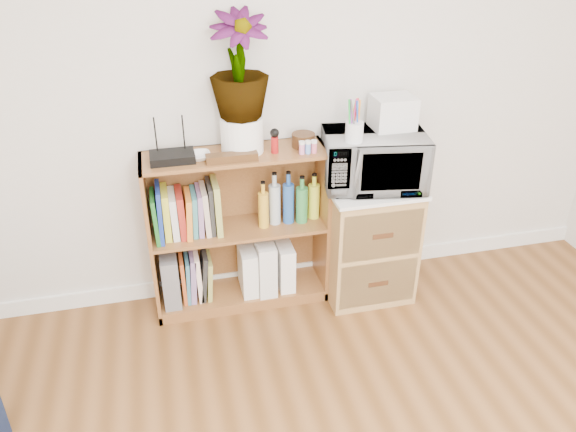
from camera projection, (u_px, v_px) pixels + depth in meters
name	position (u px, v px, depth m)	size (l,w,h in m)	color
skirting_board	(292.00, 270.00, 3.58)	(4.00, 0.02, 0.10)	white
bookshelf	(239.00, 231.00, 3.19)	(1.00, 0.30, 0.95)	brown
wicker_unit	(366.00, 240.00, 3.34)	(0.50, 0.45, 0.70)	#9E7542
microwave	(374.00, 160.00, 3.07)	(0.55, 0.37, 0.30)	silver
pen_cup	(354.00, 132.00, 2.88)	(0.09, 0.09, 0.10)	silver
small_appliance	(393.00, 112.00, 3.04)	(0.22, 0.19, 0.18)	silver
router	(172.00, 157.00, 2.86)	(0.23, 0.15, 0.04)	black
white_bowl	(198.00, 156.00, 2.88)	(0.13, 0.13, 0.03)	white
plant_pot	(242.00, 134.00, 2.93)	(0.22, 0.22, 0.19)	white
potted_plant	(239.00, 66.00, 2.76)	(0.30, 0.30, 0.53)	#28662E
trinket_box	(232.00, 157.00, 2.85)	(0.26, 0.07, 0.04)	#361F0E
kokeshi_doll	(275.00, 145.00, 2.94)	(0.04, 0.04, 0.09)	maroon
wooden_bowl	(303.00, 140.00, 3.02)	(0.13, 0.13, 0.07)	#3A1D0F
paint_jars	(308.00, 148.00, 2.94)	(0.11, 0.04, 0.06)	pink
file_box	(170.00, 276.00, 3.22)	(0.09, 0.25, 0.31)	slate
magazine_holder_left	(248.00, 269.00, 3.31)	(0.09, 0.23, 0.29)	white
magazine_holder_mid	(264.00, 264.00, 3.32)	(0.10, 0.26, 0.33)	silver
magazine_holder_right	(284.00, 264.00, 3.36)	(0.09, 0.23, 0.28)	white
cookbooks	(187.00, 212.00, 3.05)	(0.36, 0.20, 0.31)	#1B6723
liquor_bottles	(295.00, 199.00, 3.17)	(0.44, 0.07, 0.30)	gold
lower_books	(196.00, 275.00, 3.26)	(0.18, 0.19, 0.30)	#C05122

